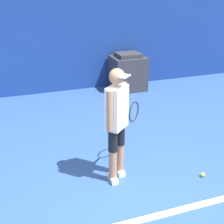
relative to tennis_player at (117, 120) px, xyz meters
name	(u,v)px	position (x,y,z in m)	size (l,w,h in m)	color
ground_plane	(134,214)	(-0.08, -0.85, -0.95)	(24.00, 24.00, 0.00)	#2D5193
back_wall	(57,47)	(-0.08, 4.26, 0.24)	(24.00, 0.10, 2.39)	navy
court_baseline	(138,221)	(-0.08, -0.99, -0.95)	(21.60, 0.10, 0.01)	white
tennis_player	(117,120)	(0.00, 0.00, 0.00)	(0.75, 0.68, 1.71)	#A37556
tennis_ball	(203,175)	(1.24, -0.45, -0.92)	(0.07, 0.07, 0.07)	#D1E533
covered_chair	(128,72)	(1.72, 3.78, -0.48)	(0.87, 0.76, 1.00)	#333338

